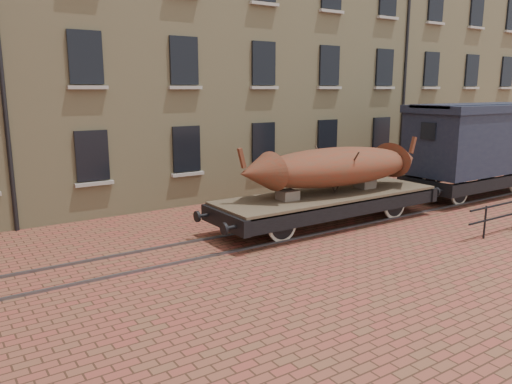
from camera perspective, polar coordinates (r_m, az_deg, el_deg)
ground at (r=16.61m, az=7.74°, el=-3.77°), size 90.00×90.00×0.00m
warehouse_cream at (r=25.97m, az=-1.94°, el=17.44°), size 40.00×10.19×14.00m
rail_track at (r=16.60m, az=7.74°, el=-3.67°), size 30.00×1.52×0.06m
flatcar_wagon at (r=16.52m, az=8.25°, el=-0.88°), size 8.89×2.41×1.34m
iron_boat at (r=16.51m, az=9.09°, el=2.89°), size 7.19×2.41×1.70m
goods_van at (r=22.49m, az=24.00°, el=5.58°), size 7.38×2.69×3.82m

